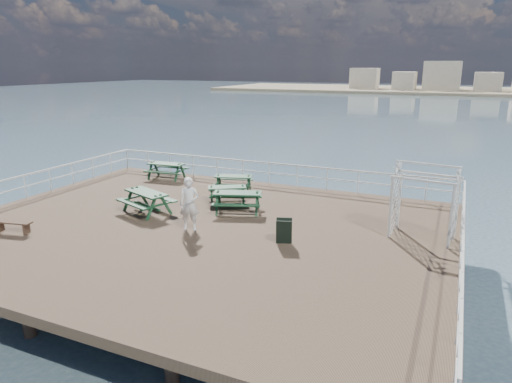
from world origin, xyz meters
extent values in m
cube|color=brown|center=(0.00, 0.00, -0.15)|extent=(18.00, 14.00, 0.30)
plane|color=#3E5968|center=(0.00, 40.00, -2.00)|extent=(300.00, 300.00, 0.00)
cube|color=tan|center=(15.00, 135.00, -1.60)|extent=(160.00, 40.00, 0.80)
cube|color=beige|center=(-20.00, 132.00, 1.80)|extent=(8.00, 8.00, 6.00)
cube|color=beige|center=(-8.00, 132.00, 1.30)|extent=(6.00, 8.00, 5.00)
cube|color=beige|center=(2.00, 132.00, 2.80)|extent=(10.00, 8.00, 8.00)
cube|color=beige|center=(14.00, 132.00, 1.30)|extent=(7.00, 8.00, 5.00)
cylinder|color=brown|center=(-7.50, 5.50, -1.35)|extent=(0.36, 0.36, 2.10)
cylinder|color=brown|center=(7.50, 5.50, -1.35)|extent=(0.36, 0.36, 2.10)
cube|color=silver|center=(0.00, 6.85, 1.05)|extent=(17.70, 0.07, 0.07)
cube|color=silver|center=(0.00, 6.85, 0.55)|extent=(17.70, 0.05, 0.05)
cylinder|color=silver|center=(-8.85, 6.85, 0.55)|extent=(0.05, 0.05, 1.10)
cube|color=silver|center=(-8.85, 0.00, 1.05)|extent=(0.07, 13.70, 0.07)
cube|color=silver|center=(-8.85, 0.00, 0.55)|extent=(0.05, 13.70, 0.05)
cube|color=silver|center=(8.85, 0.00, 1.05)|extent=(0.07, 13.70, 0.07)
cube|color=silver|center=(8.85, 0.00, 0.55)|extent=(0.05, 13.70, 0.05)
cube|color=#153B22|center=(-5.34, 5.69, 0.77)|extent=(1.93, 0.90, 0.06)
cube|color=#153B22|center=(-5.40, 6.31, 0.47)|extent=(1.89, 0.43, 0.05)
cube|color=#153B22|center=(-5.29, 5.07, 0.47)|extent=(1.89, 0.43, 0.05)
cube|color=#153B22|center=(-6.12, 5.62, 0.45)|extent=(0.22, 1.51, 0.06)
cube|color=#153B22|center=(-4.57, 5.76, 0.45)|extent=(0.22, 1.51, 0.06)
cube|color=#153B22|center=(-6.15, 5.93, 0.40)|extent=(0.13, 0.54, 0.91)
cube|color=#153B22|center=(-6.09, 5.31, 0.40)|extent=(0.13, 0.54, 0.91)
cube|color=#153B22|center=(-4.59, 6.07, 0.40)|extent=(0.13, 0.54, 0.91)
cube|color=#153B22|center=(-4.54, 5.45, 0.40)|extent=(0.13, 0.54, 0.91)
cube|color=#153B22|center=(-5.34, 5.69, 0.26)|extent=(1.67, 0.24, 0.06)
cube|color=#153B22|center=(-1.00, 4.90, 0.71)|extent=(1.84, 1.16, 0.06)
cube|color=#153B22|center=(-1.18, 5.44, 0.43)|extent=(1.71, 0.75, 0.05)
cube|color=#153B22|center=(-0.83, 4.35, 0.43)|extent=(1.71, 0.75, 0.05)
cube|color=#153B22|center=(-1.69, 4.68, 0.41)|extent=(0.49, 1.34, 0.06)
cube|color=#153B22|center=(-0.32, 5.11, 0.41)|extent=(0.49, 1.34, 0.06)
cube|color=#153B22|center=(-1.77, 4.95, 0.36)|extent=(0.22, 0.49, 0.84)
cube|color=#153B22|center=(-1.60, 4.40, 0.36)|extent=(0.22, 0.49, 0.84)
cube|color=#153B22|center=(-0.41, 5.39, 0.36)|extent=(0.22, 0.49, 0.84)
cube|color=#153B22|center=(-0.23, 4.84, 0.36)|extent=(0.22, 0.49, 0.84)
cube|color=#153B22|center=(-1.00, 4.90, 0.24)|extent=(1.48, 0.54, 0.06)
cube|color=#153B22|center=(-0.44, 3.18, 0.66)|extent=(1.71, 1.38, 0.05)
cube|color=#153B22|center=(-0.72, 3.64, 0.40)|extent=(1.50, 1.03, 0.04)
cube|color=#153B22|center=(-0.16, 2.72, 0.40)|extent=(1.50, 1.03, 0.04)
cube|color=#153B22|center=(-1.02, 2.83, 0.39)|extent=(0.74, 1.15, 0.05)
cube|color=#153B22|center=(0.13, 3.53, 0.39)|extent=(0.74, 1.15, 0.05)
cube|color=#153B22|center=(-1.16, 3.06, 0.34)|extent=(0.30, 0.43, 0.79)
cube|color=#153B22|center=(-0.88, 2.60, 0.34)|extent=(0.30, 0.43, 0.79)
cube|color=#153B22|center=(-0.01, 3.76, 0.34)|extent=(0.30, 0.43, 0.79)
cube|color=#153B22|center=(0.27, 3.30, 0.34)|extent=(0.30, 0.43, 0.79)
cube|color=#153B22|center=(-0.44, 3.18, 0.22)|extent=(1.26, 0.81, 0.05)
cube|color=#153B22|center=(-2.73, 0.59, 0.82)|extent=(2.15, 1.41, 0.07)
cube|color=#153B22|center=(-2.50, 1.21, 0.50)|extent=(1.98, 0.94, 0.06)
cube|color=#153B22|center=(-2.95, -0.04, 0.50)|extent=(1.98, 0.94, 0.06)
cube|color=#153B22|center=(-3.51, 0.87, 0.48)|extent=(0.63, 1.55, 0.07)
cube|color=#153B22|center=(-1.94, 0.30, 0.48)|extent=(0.63, 1.55, 0.07)
cube|color=#153B22|center=(-3.40, 1.18, 0.42)|extent=(0.28, 0.57, 0.97)
cube|color=#153B22|center=(-3.62, 0.56, 0.42)|extent=(0.28, 0.57, 0.97)
cube|color=#153B22|center=(-1.83, 0.62, 0.42)|extent=(0.28, 0.57, 0.97)
cube|color=#153B22|center=(-2.05, -0.01, 0.42)|extent=(0.28, 0.57, 0.97)
cube|color=#153B22|center=(-2.73, 0.59, 0.28)|extent=(1.70, 0.69, 0.07)
cube|color=#153B22|center=(0.57, 2.15, 0.78)|extent=(2.03, 1.33, 0.06)
cube|color=#153B22|center=(0.36, 2.75, 0.47)|extent=(1.87, 0.89, 0.05)
cube|color=#153B22|center=(0.78, 1.56, 0.47)|extent=(1.87, 0.89, 0.05)
cube|color=#153B22|center=(-0.17, 1.89, 0.45)|extent=(0.59, 1.46, 0.06)
cube|color=#153B22|center=(1.31, 2.42, 0.45)|extent=(0.59, 1.46, 0.06)
cube|color=#153B22|center=(-0.28, 2.18, 0.40)|extent=(0.26, 0.54, 0.92)
cube|color=#153B22|center=(-0.06, 1.59, 0.40)|extent=(0.26, 0.54, 0.92)
cube|color=#153B22|center=(1.21, 2.72, 0.40)|extent=(0.26, 0.54, 0.92)
cube|color=#153B22|center=(1.42, 2.12, 0.40)|extent=(0.26, 0.54, 0.92)
cube|color=#153B22|center=(0.57, 2.15, 0.26)|extent=(1.61, 0.65, 0.06)
cube|color=brown|center=(-5.64, -3.23, 0.38)|extent=(1.47, 0.61, 0.05)
cube|color=brown|center=(-6.16, -3.33, 0.18)|extent=(0.13, 0.31, 0.36)
cube|color=brown|center=(-5.11, -3.12, 0.18)|extent=(0.13, 0.31, 0.36)
cube|color=silver|center=(6.57, 1.76, 1.05)|extent=(0.09, 0.09, 2.10)
cube|color=silver|center=(6.72, 2.80, 1.05)|extent=(0.09, 0.09, 2.10)
cube|color=silver|center=(8.48, 1.49, 1.05)|extent=(0.09, 0.09, 2.10)
cube|color=silver|center=(8.63, 2.53, 1.05)|extent=(0.09, 0.09, 2.10)
cube|color=silver|center=(7.53, 1.63, 2.14)|extent=(2.09, 0.37, 0.07)
cube|color=silver|center=(7.67, 2.67, 2.14)|extent=(2.09, 0.37, 0.07)
cube|color=silver|center=(7.60, 2.15, 2.58)|extent=(2.09, 0.36, 0.06)
cube|color=black|center=(3.51, -0.35, 0.42)|extent=(0.57, 0.38, 0.86)
cube|color=black|center=(3.46, -0.19, 0.42)|extent=(0.57, 0.38, 0.86)
imported|color=silver|center=(-0.07, -0.41, 0.96)|extent=(0.82, 0.69, 1.92)
camera|label=1|loc=(8.44, -13.57, 5.74)|focal=32.00mm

